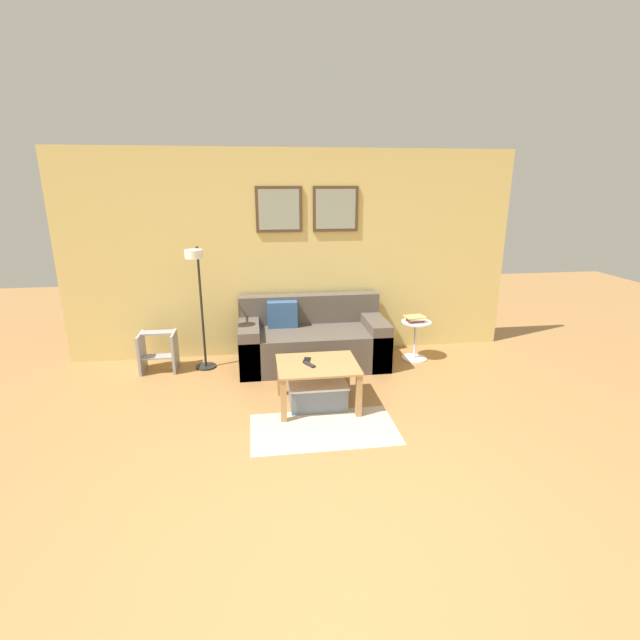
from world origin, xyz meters
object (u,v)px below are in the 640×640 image
coffee_table (317,372)px  cell_phone (307,360)px  remote_control (309,365)px  step_stool (158,351)px  side_table (415,337)px  storage_bin (317,393)px  book_stack (415,319)px  couch (312,341)px  floor_lamp (198,290)px

coffee_table → cell_phone: cell_phone is taller
remote_control → step_stool: bearing=114.9°
side_table → cell_phone: 1.79m
remote_control → coffee_table: bearing=-5.6°
storage_bin → remote_control: size_ratio=3.85×
storage_bin → cell_phone: bearing=134.1°
step_stool → remote_control: bearing=-35.7°
side_table → cell_phone: size_ratio=3.53×
coffee_table → side_table: 1.76m
cell_phone → book_stack: bearing=48.6°
storage_bin → step_stool: size_ratio=1.25×
side_table → remote_control: 1.86m
step_stool → storage_bin: bearing=-33.4°
couch → floor_lamp: (-1.29, -0.15, 0.71)m
coffee_table → step_stool: (-1.74, 1.15, -0.11)m
cell_phone → remote_control: bearing=-71.6°
couch → floor_lamp: bearing=-173.3°
cell_phone → step_stool: bearing=162.3°
side_table → step_stool: 3.13m
remote_control → storage_bin: bearing=-2.1°
coffee_table → floor_lamp: floor_lamp is taller
coffee_table → storage_bin: (-0.00, 0.01, -0.23)m
cell_phone → couch: bearing=95.0°
coffee_table → floor_lamp: 1.68m
coffee_table → storage_bin: size_ratio=1.37×
storage_bin → side_table: side_table is taller
couch → step_stool: 1.83m
cell_phone → storage_bin: bearing=-31.0°
storage_bin → step_stool: bearing=146.6°
book_stack → remote_control: bearing=-142.6°
floor_lamp → book_stack: bearing=2.3°
couch → step_stool: couch is taller
side_table → remote_control: size_ratio=3.29×
couch → step_stool: size_ratio=3.81×
side_table → book_stack: 0.24m
coffee_table → step_stool: 2.09m
remote_control → floor_lamp: bearing=108.6°
remote_control → cell_phone: size_ratio=1.07×
step_stool → book_stack: bearing=-1.4°
couch → storage_bin: (-0.09, -1.12, -0.16)m
couch → step_stool: bearing=179.1°
couch → step_stool: (-1.83, 0.03, -0.04)m
storage_bin → floor_lamp: floor_lamp is taller
cell_phone → side_table: bearing=48.4°
storage_bin → coffee_table: bearing=-80.3°
storage_bin → remote_control: (-0.08, -0.04, 0.33)m
book_stack → remote_control: 1.83m
couch → book_stack: 1.31m
side_table → step_stool: (-3.13, 0.07, -0.05)m
book_stack → step_stool: bearing=178.6°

